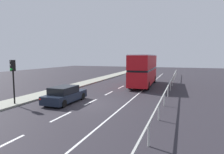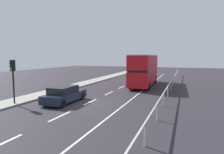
{
  "view_description": "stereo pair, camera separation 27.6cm",
  "coord_description": "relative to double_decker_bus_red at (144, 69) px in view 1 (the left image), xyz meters",
  "views": [
    {
      "loc": [
        7.5,
        -14.72,
        3.98
      ],
      "look_at": [
        0.31,
        5.18,
        1.77
      ],
      "focal_mm": 31.6,
      "sensor_mm": 36.0,
      "label": 1
    },
    {
      "loc": [
        7.76,
        -14.62,
        3.98
      ],
      "look_at": [
        0.31,
        5.18,
        1.77
      ],
      "focal_mm": 31.6,
      "sensor_mm": 36.0,
      "label": 2
    }
  ],
  "objects": [
    {
      "name": "double_decker_bus_red",
      "position": [
        0.0,
        0.0,
        0.0
      ],
      "size": [
        2.77,
        10.3,
        4.19
      ],
      "rotation": [
        0.0,
        0.0,
        0.03
      ],
      "color": "red",
      "rests_on": "ground"
    },
    {
      "name": "near_sidewalk_kerb",
      "position": [
        -8.5,
        -11.98,
        -2.18
      ],
      "size": [
        2.36,
        80.0,
        0.14
      ],
      "primitive_type": "cube",
      "color": "gray",
      "rests_on": "ground"
    },
    {
      "name": "bridge_side_railing",
      "position": [
        3.73,
        -2.98,
        -1.33
      ],
      "size": [
        0.1,
        42.0,
        1.12
      ],
      "color": "#B8BAB3",
      "rests_on": "ground"
    },
    {
      "name": "lane_paint_markings",
      "position": [
        -0.61,
        -3.69,
        -2.25
      ],
      "size": [
        3.24,
        46.0,
        0.01
      ],
      "color": "silver",
      "rests_on": "ground"
    },
    {
      "name": "ground_plane",
      "position": [
        -2.45,
        -11.98,
        -2.3
      ],
      "size": [
        73.63,
        120.0,
        0.1
      ],
      "primitive_type": "cube",
      "color": "#29262C"
    },
    {
      "name": "traffic_signal_pole",
      "position": [
        -7.84,
        -14.56,
        0.57
      ],
      "size": [
        0.3,
        0.42,
        3.56
      ],
      "color": "black",
      "rests_on": "near_sidewalk_kerb"
    },
    {
      "name": "hatchback_car_near",
      "position": [
        -4.46,
        -12.35,
        -1.56
      ],
      "size": [
        1.89,
        4.5,
        1.44
      ],
      "rotation": [
        0.0,
        0.0,
        0.0
      ],
      "color": "#192030",
      "rests_on": "ground"
    }
  ]
}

